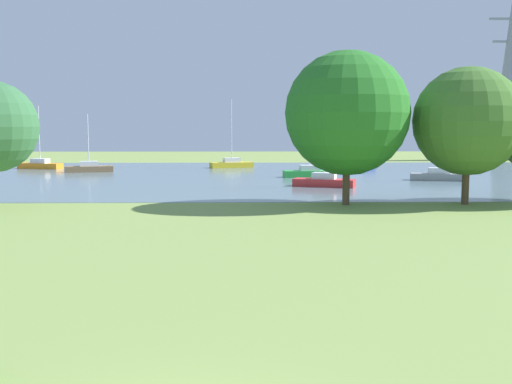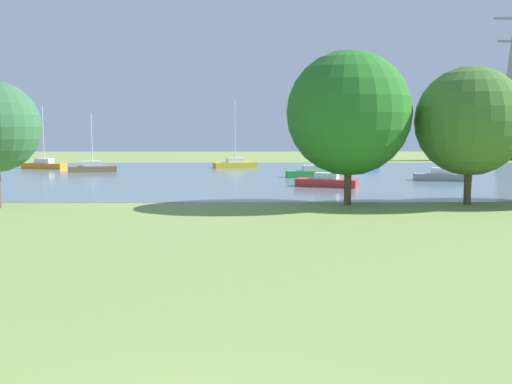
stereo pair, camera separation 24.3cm
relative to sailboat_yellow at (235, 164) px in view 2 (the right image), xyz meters
name	(u,v)px [view 2 (the right image)]	position (x,y,z in m)	size (l,w,h in m)	color
ground_plane	(224,223)	(0.41, -39.07, -0.47)	(160.00, 160.00, 0.00)	#7F994C
water_surface	(236,176)	(0.41, -11.07, -0.46)	(140.00, 40.00, 0.02)	slate
sailboat_yellow	(235,164)	(0.00, 0.00, 0.00)	(5.03, 2.85, 7.60)	yellow
sailboat_brown	(92,168)	(-14.48, -6.06, -0.02)	(5.02, 2.70, 5.91)	brown
sailboat_red	(327,181)	(7.74, -21.29, 0.00)	(5.03, 3.00, 7.39)	red
sailboat_green	(312,172)	(7.49, -12.48, -0.02)	(4.95, 2.07, 5.46)	green
sailboat_gray	(442,176)	(18.44, -16.12, -0.03)	(4.99, 2.33, 5.35)	gray
sailboat_orange	(44,164)	(-21.04, -1.18, -0.01)	(5.02, 2.63, 6.87)	orange
sailboat_blue	(356,164)	(13.45, -1.49, -0.01)	(5.03, 2.74, 6.79)	blue
tree_west_near	(349,113)	(7.69, -32.20, 5.10)	(7.53, 7.53, 9.34)	brown
tree_east_far	(470,121)	(15.05, -32.12, 4.62)	(6.60, 6.60, 8.39)	brown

